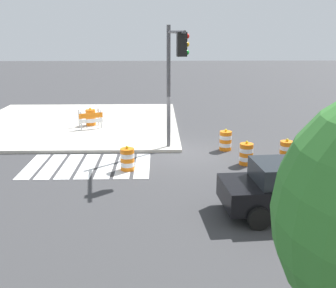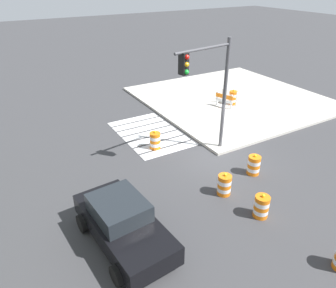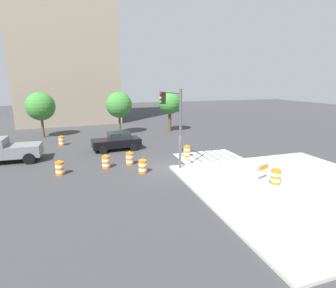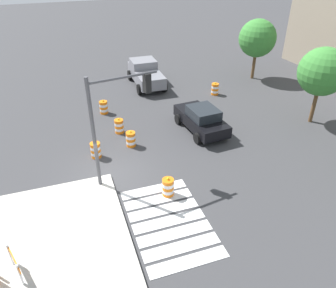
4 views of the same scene
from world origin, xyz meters
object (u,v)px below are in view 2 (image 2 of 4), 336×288
object	(u,v)px
traffic_light_pole	(209,80)
sports_car	(122,223)
construction_barricade	(225,98)
traffic_barrel_median_near	(224,185)
traffic_barrel_on_sidewalk	(233,98)
traffic_barrel_near_corner	(254,165)
traffic_barrel_crosswalk_end	(155,141)
traffic_barrel_far_curb	(261,206)

from	to	relation	value
traffic_light_pole	sports_car	bearing A→B (deg)	119.63
sports_car	construction_barricade	bearing A→B (deg)	-54.13
traffic_barrel_median_near	traffic_light_pole	distance (m)	4.72
traffic_barrel_on_sidewalk	traffic_barrel_near_corner	bearing A→B (deg)	145.92
traffic_barrel_crosswalk_end	traffic_barrel_median_near	bearing A→B (deg)	-172.85
traffic_barrel_crosswalk_end	traffic_barrel_far_curb	distance (m)	6.74
sports_car	traffic_barrel_median_near	distance (m)	4.69
traffic_barrel_median_near	traffic_barrel_near_corner	bearing A→B (deg)	-76.27
traffic_barrel_crosswalk_end	traffic_barrel_far_curb	bearing A→B (deg)	-172.04
traffic_barrel_median_near	traffic_light_pole	size ratio (longest dim) A/B	0.19
construction_barricade	traffic_light_pole	distance (m)	7.33
traffic_barrel_median_near	traffic_light_pole	world-z (taller)	traffic_light_pole
traffic_barrel_near_corner	traffic_barrel_on_sidewalk	distance (m)	8.48
sports_car	traffic_barrel_crosswalk_end	xyz separation A→B (m)	(5.25, -4.05, -0.36)
sports_car	construction_barricade	distance (m)	13.28
traffic_barrel_crosswalk_end	traffic_barrel_median_near	size ratio (longest dim) A/B	1.00
traffic_barrel_near_corner	traffic_barrel_far_curb	bearing A→B (deg)	141.79
traffic_barrel_near_corner	traffic_barrel_far_curb	size ratio (longest dim) A/B	1.00
construction_barricade	traffic_barrel_median_near	bearing A→B (deg)	140.60
traffic_barrel_far_curb	construction_barricade	world-z (taller)	construction_barricade
traffic_barrel_far_curb	construction_barricade	distance (m)	10.87
traffic_barrel_crosswalk_end	traffic_barrel_median_near	world-z (taller)	same
traffic_barrel_crosswalk_end	traffic_light_pole	world-z (taller)	traffic_light_pole
traffic_barrel_on_sidewalk	traffic_light_pole	xyz separation A→B (m)	(-4.56, 5.68, 3.31)
traffic_barrel_median_near	traffic_light_pole	bearing A→B (deg)	-22.06
traffic_barrel_near_corner	traffic_barrel_crosswalk_end	world-z (taller)	same
construction_barricade	traffic_light_pole	bearing A→B (deg)	132.25
sports_car	traffic_barrel_near_corner	size ratio (longest dim) A/B	4.35
sports_car	traffic_barrel_crosswalk_end	distance (m)	6.64
sports_car	traffic_barrel_on_sidewalk	bearing A→B (deg)	-55.60
traffic_barrel_crosswalk_end	traffic_barrel_on_sidewalk	size ratio (longest dim) A/B	1.00
traffic_barrel_near_corner	traffic_barrel_median_near	world-z (taller)	same
traffic_barrel_near_corner	construction_barricade	bearing A→B (deg)	-29.88
construction_barricade	traffic_light_pole	size ratio (longest dim) A/B	0.26
sports_car	traffic_barrel_far_curb	xyz separation A→B (m)	(-1.42, -4.98, -0.36)
traffic_barrel_near_corner	traffic_barrel_on_sidewalk	bearing A→B (deg)	-34.08
traffic_barrel_far_curb	traffic_light_pole	distance (m)	5.95
construction_barricade	sports_car	bearing A→B (deg)	125.87
sports_car	traffic_barrel_near_corner	world-z (taller)	sports_car
traffic_barrel_median_near	traffic_barrel_far_curb	xyz separation A→B (m)	(-1.78, -0.32, 0.00)
traffic_barrel_near_corner	traffic_light_pole	distance (m)	4.34
traffic_barrel_far_curb	traffic_light_pole	size ratio (longest dim) A/B	0.19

